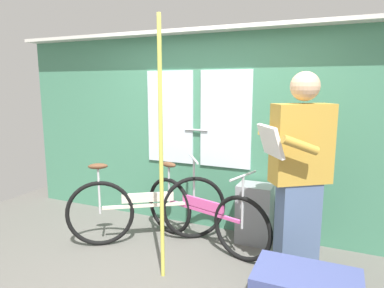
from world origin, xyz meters
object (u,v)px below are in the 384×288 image
at_px(passenger_reading_newspaper, 299,174).
at_px(trash_bin_by_wall, 255,213).
at_px(bicycle_near_door, 147,209).
at_px(handrail_pole, 161,153).
at_px(bicycle_leaning_behind, 202,214).

distance_m(passenger_reading_newspaper, trash_bin_by_wall, 0.99).
relative_size(bicycle_near_door, trash_bin_by_wall, 2.26).
bearing_deg(handrail_pole, bicycle_near_door, 131.75).
height_order(bicycle_leaning_behind, handrail_pole, handrail_pole).
xyz_separation_m(bicycle_near_door, bicycle_leaning_behind, (0.57, 0.16, -0.03)).
height_order(bicycle_leaning_behind, trash_bin_by_wall, bicycle_leaning_behind).
relative_size(passenger_reading_newspaper, handrail_pole, 0.80).
relative_size(bicycle_near_door, handrail_pole, 0.64).
bearing_deg(handrail_pole, trash_bin_by_wall, 59.34).
bearing_deg(handrail_pole, bicycle_leaning_behind, 82.08).
bearing_deg(passenger_reading_newspaper, handrail_pole, -13.64).
xyz_separation_m(passenger_reading_newspaper, trash_bin_by_wall, (-0.49, 0.57, -0.63)).
relative_size(passenger_reading_newspaper, trash_bin_by_wall, 2.80).
height_order(bicycle_near_door, passenger_reading_newspaper, passenger_reading_newspaper).
height_order(passenger_reading_newspaper, handrail_pole, handrail_pole).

